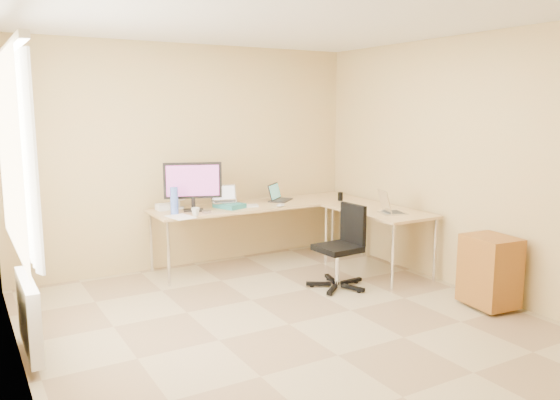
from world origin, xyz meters
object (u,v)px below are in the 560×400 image
water_bottle (174,201)px  office_chair (338,241)px  desk_return (377,241)px  laptop_black (281,192)px  monitor (193,187)px  laptop_return (393,204)px  desk_main (261,233)px  laptop_center (225,194)px  cabinet (490,271)px  mug (196,212)px  desk_fan (179,195)px  keyboard (239,206)px

water_bottle → office_chair: (1.36, -1.13, -0.38)m
desk_return → laptop_black: size_ratio=3.82×
laptop_black → water_bottle: water_bottle is taller
monitor → laptop_return: bearing=-15.0°
desk_main → office_chair: (0.24, -1.24, 0.14)m
water_bottle → desk_return: bearing=-22.9°
laptop_return → office_chair: 0.79m
laptop_center → desk_return: bearing=-24.1°
laptop_black → cabinet: laptop_black is taller
desk_return → water_bottle: size_ratio=4.34×
mug → desk_fan: desk_fan is taller
desk_return → cabinet: size_ratio=1.98×
keyboard → laptop_return: size_ratio=1.43×
laptop_return → desk_fan: bearing=69.5°
laptop_center → office_chair: laptop_center is taller
desk_fan → laptop_return: desk_fan is taller
water_bottle → laptop_return: size_ratio=0.95×
desk_main → laptop_center: 0.69m
laptop_center → water_bottle: 0.68m
desk_main → water_bottle: bearing=-174.3°
mug → office_chair: office_chair is taller
desk_main → water_bottle: size_ratio=8.84×
monitor → water_bottle: monitor is taller
water_bottle → laptop_black: bearing=7.6°
monitor → laptop_black: 1.21m
laptop_return → office_chair: bearing=104.6°
desk_main → keyboard: (-0.33, -0.06, 0.38)m
laptop_center → laptop_return: (1.42, -1.29, -0.05)m
desk_return → cabinet: desk_return is taller
monitor → laptop_return: size_ratio=2.03×
monitor → office_chair: bearing=-28.3°
desk_return → cabinet: (0.15, -1.44, -0.01)m
monitor → cabinet: bearing=-31.2°
desk_fan → laptop_return: (1.91, -1.47, -0.05)m
desk_main → mug: (-0.96, -0.30, 0.41)m
water_bottle → cabinet: bearing=-46.0°
desk_return → office_chair: bearing=-162.2°
office_chair → monitor: bearing=129.5°
monitor → desk_fan: (-0.09, 0.22, -0.12)m
keyboard → desk_main: bearing=28.1°
laptop_center → desk_fan: bearing=172.0°
laptop_black → desk_main: bearing=153.6°
laptop_return → mug: bearing=80.1°
office_chair → cabinet: bearing=-56.5°
monitor → keyboard: size_ratio=1.42×
desk_return → water_bottle: bearing=157.1°
laptop_black → desk_return: bearing=-99.4°
water_bottle → laptop_return: (2.08, -1.16, -0.04)m
desk_return → laptop_return: laptop_return is taller
laptop_return → cabinet: 1.28m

